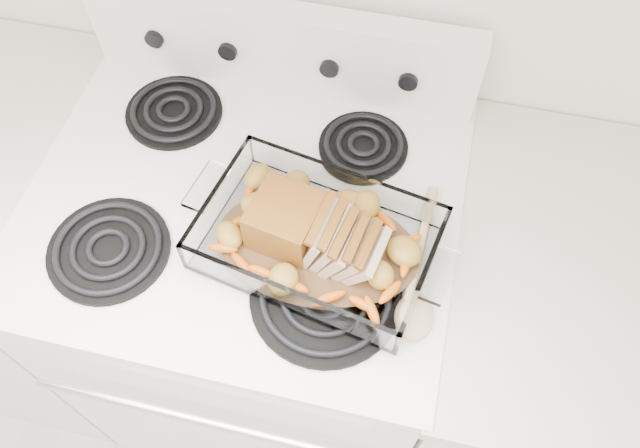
% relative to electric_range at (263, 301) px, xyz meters
% --- Properties ---
extents(electric_range, '(0.78, 0.70, 1.12)m').
position_rel_electric_range_xyz_m(electric_range, '(0.00, 0.00, 0.00)').
color(electric_range, white).
rests_on(electric_range, ground).
extents(counter_left, '(0.58, 0.68, 0.93)m').
position_rel_electric_range_xyz_m(counter_left, '(-0.67, -0.00, -0.02)').
color(counter_left, white).
rests_on(counter_left, ground).
extents(counter_right, '(0.58, 0.68, 0.93)m').
position_rel_electric_range_xyz_m(counter_right, '(0.66, -0.00, -0.02)').
color(counter_right, white).
rests_on(counter_right, ground).
extents(baking_dish, '(0.38, 0.25, 0.07)m').
position_rel_electric_range_xyz_m(baking_dish, '(0.16, -0.08, 0.48)').
color(baking_dish, white).
rests_on(baking_dish, electric_range).
extents(pork_roast, '(0.22, 0.11, 0.09)m').
position_rel_electric_range_xyz_m(pork_roast, '(0.14, -0.08, 0.51)').
color(pork_roast, brown).
rests_on(pork_roast, baking_dish).
extents(roast_vegetables, '(0.32, 0.18, 0.04)m').
position_rel_electric_range_xyz_m(roast_vegetables, '(0.15, -0.05, 0.49)').
color(roast_vegetables, '#E5560B').
rests_on(roast_vegetables, baking_dish).
extents(wooden_spoon, '(0.06, 0.30, 0.02)m').
position_rel_electric_range_xyz_m(wooden_spoon, '(0.33, -0.11, 0.46)').
color(wooden_spoon, tan).
rests_on(wooden_spoon, electric_range).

